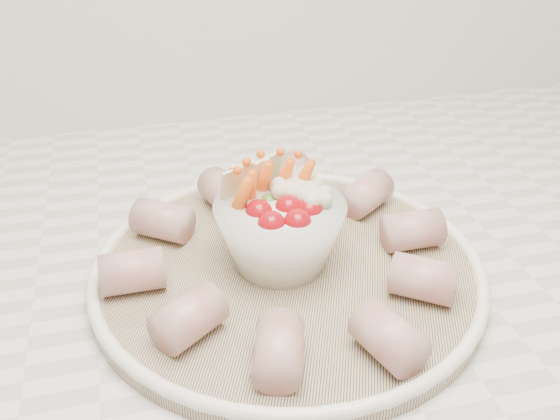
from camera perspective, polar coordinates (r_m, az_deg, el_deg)
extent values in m
cube|color=silver|center=(0.67, -11.21, -4.10)|extent=(2.04, 0.62, 0.04)
cylinder|color=navy|center=(0.59, 0.70, -5.63)|extent=(0.47, 0.47, 0.01)
torus|color=white|center=(0.58, 0.70, -5.04)|extent=(0.36, 0.36, 0.01)
sphere|color=maroon|center=(0.53, -0.79, -1.37)|extent=(0.02, 0.02, 0.02)
sphere|color=maroon|center=(0.53, 1.62, -1.20)|extent=(0.02, 0.02, 0.02)
sphere|color=maroon|center=(0.55, 2.67, -0.14)|extent=(0.02, 0.02, 0.02)
sphere|color=maroon|center=(0.54, -1.94, -0.29)|extent=(0.02, 0.02, 0.02)
sphere|color=maroon|center=(0.55, 0.78, 0.15)|extent=(0.02, 0.02, 0.02)
sphere|color=#436822|center=(0.57, -1.01, 0.63)|extent=(0.02, 0.02, 0.02)
cone|color=#E55B15|center=(0.56, -2.79, 1.64)|extent=(0.02, 0.04, 0.06)
cone|color=#E55B15|center=(0.57, -1.52, 2.41)|extent=(0.03, 0.04, 0.06)
cone|color=#E55B15|center=(0.58, 0.30, 2.63)|extent=(0.03, 0.04, 0.06)
cone|color=#E55B15|center=(0.55, -3.62, 0.79)|extent=(0.03, 0.04, 0.06)
cone|color=#E55B15|center=(0.57, 1.93, 2.39)|extent=(0.04, 0.04, 0.06)
sphere|color=beige|center=(0.57, 2.32, 1.55)|extent=(0.03, 0.03, 0.03)
sphere|color=beige|center=(0.56, 3.19, 0.56)|extent=(0.03, 0.03, 0.03)
sphere|color=beige|center=(0.59, 1.77, 2.37)|extent=(0.03, 0.03, 0.03)
sphere|color=beige|center=(0.57, 0.74, 1.38)|extent=(0.03, 0.03, 0.03)
cube|color=beige|center=(0.58, -2.89, 2.63)|extent=(0.04, 0.02, 0.04)
cube|color=beige|center=(0.58, -1.29, 3.18)|extent=(0.04, 0.03, 0.04)
cube|color=beige|center=(0.57, -3.89, 2.18)|extent=(0.04, 0.03, 0.04)
cylinder|color=#A34A4D|center=(0.61, 12.02, -1.81)|extent=(0.05, 0.04, 0.04)
cylinder|color=#A34A4D|center=(0.66, 7.88, 1.49)|extent=(0.07, 0.06, 0.04)
cylinder|color=#A34A4D|center=(0.69, 1.30, 3.06)|extent=(0.05, 0.06, 0.04)
cylinder|color=#A34A4D|center=(0.66, -5.15, 1.62)|extent=(0.05, 0.06, 0.04)
cylinder|color=#A34A4D|center=(0.62, -10.69, -0.95)|extent=(0.07, 0.06, 0.04)
cylinder|color=#A34A4D|center=(0.56, -13.34, -5.50)|extent=(0.05, 0.04, 0.04)
cylinder|color=#A34A4D|center=(0.50, -8.35, -9.75)|extent=(0.07, 0.06, 0.04)
cylinder|color=#A34A4D|center=(0.47, -0.12, -12.73)|extent=(0.05, 0.06, 0.04)
cylinder|color=#A34A4D|center=(0.49, 9.92, -11.43)|extent=(0.05, 0.06, 0.04)
cylinder|color=#A34A4D|center=(0.55, 12.96, -6.16)|extent=(0.07, 0.06, 0.04)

